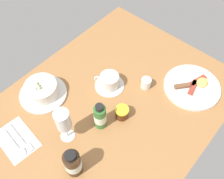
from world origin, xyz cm
name	(u,v)px	position (x,y,z in cm)	size (l,w,h in cm)	color
ground_plane	(111,106)	(0.00, 0.00, -1.50)	(110.00, 84.00, 3.00)	#9E6B3D
porridge_bowl	(42,90)	(16.22, -26.54, 3.51)	(21.30, 21.30, 7.99)	silver
cutlery_setting	(17,140)	(37.92, -17.13, 0.26)	(14.39, 19.25, 0.90)	silver
coffee_cup	(109,81)	(-7.37, -7.33, 3.29)	(13.69, 13.69, 6.99)	silver
creamer_jug	(146,83)	(-18.05, 5.71, 2.68)	(4.58, 5.47, 5.73)	silver
wine_glass	(63,121)	(22.98, -3.30, 12.44)	(5.94, 5.94, 17.92)	white
jam_jar	(122,113)	(1.31, 7.41, 2.80)	(5.77, 5.77, 5.53)	#4C230C
sauce_bottle_green	(100,117)	(10.18, 3.28, 6.49)	(5.07, 5.07, 14.52)	#337233
sauce_bottle_brown	(73,163)	(30.69, 8.95, 6.63)	(6.21, 6.21, 14.75)	#382314
breakfast_plate	(192,86)	(-31.77, 22.30, 0.89)	(25.97, 25.97, 3.70)	silver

